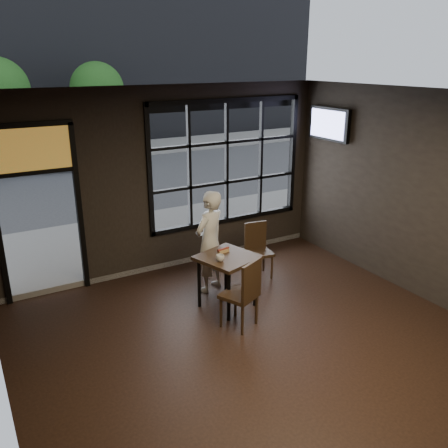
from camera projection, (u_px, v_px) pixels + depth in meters
floor at (285, 371)px, 5.78m from camera, size 6.00×7.00×0.02m
ceiling at (299, 99)px, 4.72m from camera, size 6.00×7.00×0.02m
window_frame at (226, 163)px, 8.61m from camera, size 3.06×0.12×2.28m
stained_transom at (30, 149)px, 6.88m from camera, size 1.20×0.06×0.70m
street_asphalt at (15, 129)px, 25.41m from camera, size 60.00×41.00×0.04m
cafe_table at (227, 281)px, 7.14m from camera, size 0.97×0.97×0.83m
chair_near at (239, 293)px, 6.58m from camera, size 0.59×0.59×1.03m
chair_window at (259, 251)px, 8.12m from camera, size 0.47×0.47×0.94m
man at (210, 242)px, 7.54m from camera, size 0.72×0.61×1.67m
hotdog at (223, 251)px, 7.12m from camera, size 0.21×0.11×0.06m
cup at (220, 258)px, 6.81m from camera, size 0.17×0.17×0.10m
tv at (329, 124)px, 8.60m from camera, size 0.11×1.01×0.59m
navy_car at (54, 145)px, 15.94m from camera, size 4.52×2.11×1.43m
tree_right at (97, 89)px, 18.30m from camera, size 2.04×2.04×3.49m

